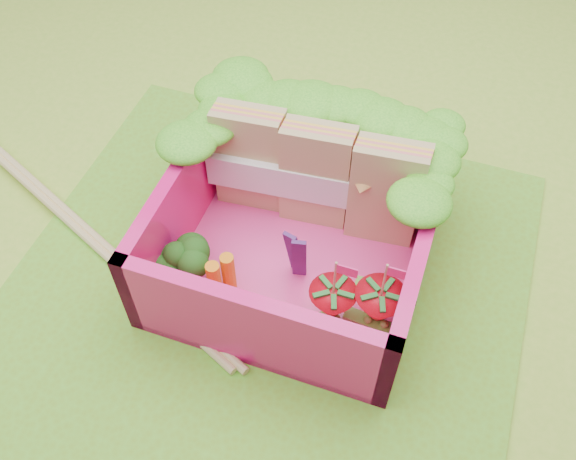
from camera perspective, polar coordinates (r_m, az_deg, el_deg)
The scene contains 13 objects.
ground at distance 3.36m, azimuth -2.19°, elevation -5.80°, with size 14.00×14.00×0.00m, color #8EBF35.
placemat at distance 3.35m, azimuth -2.20°, elevation -5.66°, with size 2.60×2.60×0.03m, color #6FAB26.
bento_floor at distance 3.42m, azimuth 0.79°, elevation -2.54°, with size 1.30×1.30×0.05m, color #F43E96.
bento_box at distance 3.22m, azimuth 0.84°, elevation 0.04°, with size 1.30×1.30×0.55m.
lettuce_ruffle at distance 3.30m, azimuth 3.70°, elevation 9.97°, with size 1.43×0.83×0.11m.
sandwich_stack at distance 3.34m, azimuth 2.64°, elevation 4.84°, with size 1.16×0.27×0.64m.
broccoli at distance 3.22m, azimuth -9.75°, elevation -2.61°, with size 0.33×0.33×0.25m.
carrot_sticks at distance 3.18m, azimuth -5.95°, elevation -4.22°, with size 0.11×0.15×0.28m.
purple_wedges at distance 3.17m, azimuth 0.77°, elevation -2.29°, with size 0.11×0.06×0.38m.
strawberry_left at distance 3.10m, azimuth 3.94°, elevation -6.60°, with size 0.23×0.23×0.47m.
strawberry_right at distance 3.10m, azimuth 8.04°, elevation -6.85°, with size 0.25×0.25×0.49m.
snap_peas at distance 3.20m, azimuth 6.12°, elevation -7.40°, with size 0.62×0.50×0.05m.
chopsticks at distance 3.68m, azimuth -17.32°, elevation -0.41°, with size 2.26×1.02×0.05m.
Camera 1 is at (0.71, -1.64, 2.84)m, focal length 40.00 mm.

